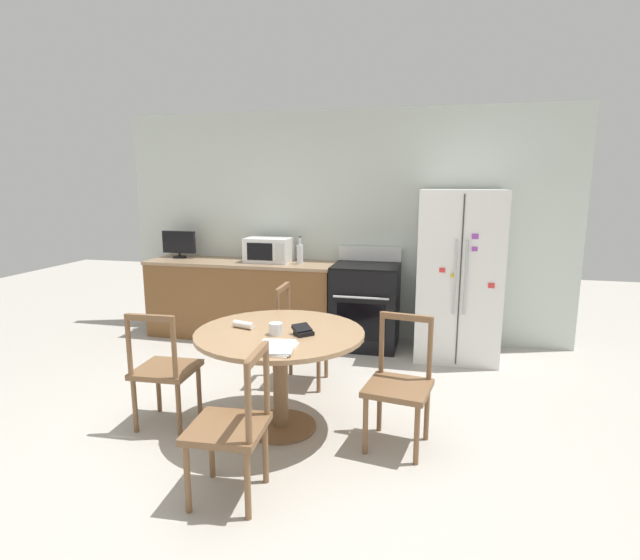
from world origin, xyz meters
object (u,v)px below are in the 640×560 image
Objects in this scene: microwave at (269,250)px; countertop_tv at (179,243)px; dining_chair_far at (301,337)px; candle_glass at (276,330)px; wallet at (303,331)px; dining_chair_left at (164,370)px; dining_chair_right at (399,386)px; counter_bottle at (300,254)px; oven_range at (366,305)px; dining_chair_near at (232,428)px; refrigerator at (459,274)px.

microwave is 1.25× the size of countertop_tv.
candle_glass is at bearing 3.67° from dining_chair_far.
dining_chair_left is at bearing -173.76° from wallet.
microwave is at bearing -43.08° from dining_chair_right.
candle_glass is at bearing 1.92° from dining_chair_left.
dining_chair_right is (1.71, 0.12, 0.00)m from dining_chair_left.
candle_glass is (-0.86, -0.05, 0.35)m from dining_chair_right.
microwave is 1.66× the size of counter_bottle.
countertop_tv is at bearing 177.48° from oven_range.
candle_glass is (0.82, -2.20, -0.25)m from microwave.
dining_chair_left is at bearing 12.93° from dining_chair_right.
dining_chair_near is at bearing -56.90° from countertop_tv.
counter_bottle is at bearing -3.94° from countertop_tv.
microwave is 2.36m from candle_glass.
wallet is (0.61, -2.08, -0.24)m from counter_bottle.
dining_chair_far is at bearing -74.21° from counter_bottle.
refrigerator is 3.06m from dining_chair_left.
refrigerator is 1.60× the size of oven_range.
counter_bottle is at bearing -179.56° from oven_range.
dining_chair_left is at bearing -101.00° from counter_bottle.
candle_glass is (1.97, -2.23, -0.29)m from countertop_tv.
dining_chair_far is at bearing -34.44° from countertop_tv.
oven_range is 2.15m from dining_chair_right.
countertop_tv reaches higher than dining_chair_near.
microwave is at bearing -1.69° from countertop_tv.
countertop_tv is 1.55m from counter_bottle.
dining_chair_near reaches higher than candle_glass.
dining_chair_far is (1.88, -1.29, -0.64)m from countertop_tv.
dining_chair_far is at bearing 95.32° from candle_glass.
counter_bottle reaches higher than microwave.
wallet is at bearing -118.86° from refrigerator.
dining_chair_far is at bearing -141.05° from refrigerator.
dining_chair_near and dining_chair_right have the same top height.
counter_bottle is at bearing 106.23° from wallet.
microwave is at bearing 110.33° from candle_glass.
microwave is at bearing 176.65° from oven_range.
countertop_tv is at bearing -28.67° from dining_chair_right.
microwave is 1.16m from countertop_tv.
refrigerator is at bearing -3.73° from microwave.
oven_range is at bearing 0.44° from counter_bottle.
microwave reaches higher than dining_chair_right.
dining_chair_far is 1.00m from wallet.
dining_chair_near is at bearing -90.78° from candle_glass.
dining_chair_right is at bearing -58.28° from counter_bottle.
countertop_tv is (-3.27, 0.17, 0.21)m from refrigerator.
microwave is (-2.11, 0.14, 0.17)m from refrigerator.
microwave reaches higher than candle_glass.
dining_chair_left is 5.17× the size of wallet.
dining_chair_near reaches higher than wallet.
countertop_tv is 2.99m from candle_glass.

